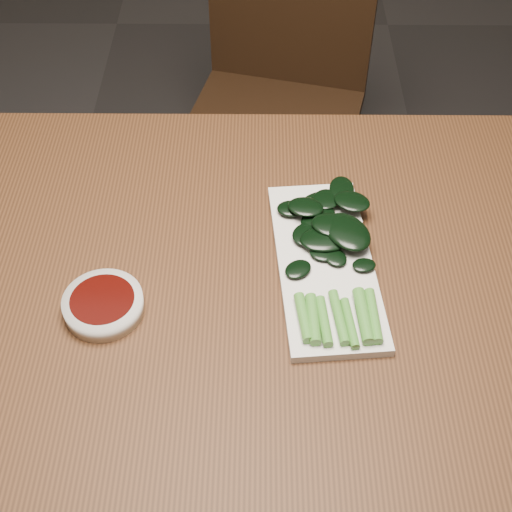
{
  "coord_description": "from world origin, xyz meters",
  "views": [
    {
      "loc": [
        0.04,
        -0.65,
        1.54
      ],
      "look_at": [
        0.03,
        0.05,
        0.76
      ],
      "focal_mm": 50.0,
      "sensor_mm": 36.0,
      "label": 1
    }
  ],
  "objects_px": {
    "chair_far": "(279,91)",
    "serving_plate": "(325,264)",
    "sauce_bowl": "(103,305)",
    "table": "(235,314)",
    "gai_lan": "(332,246)"
  },
  "relations": [
    {
      "from": "table",
      "to": "chair_far",
      "type": "xyz_separation_m",
      "value": [
        0.08,
        0.84,
        -0.19
      ]
    },
    {
      "from": "table",
      "to": "gai_lan",
      "type": "relative_size",
      "value": 4.29
    },
    {
      "from": "sauce_bowl",
      "to": "gai_lan",
      "type": "bearing_deg",
      "value": 17.71
    },
    {
      "from": "chair_far",
      "to": "sauce_bowl",
      "type": "xyz_separation_m",
      "value": [
        -0.26,
        -0.89,
        0.28
      ]
    },
    {
      "from": "chair_far",
      "to": "gai_lan",
      "type": "relative_size",
      "value": 2.73
    },
    {
      "from": "chair_far",
      "to": "sauce_bowl",
      "type": "distance_m",
      "value": 0.97
    },
    {
      "from": "sauce_bowl",
      "to": "gai_lan",
      "type": "xyz_separation_m",
      "value": [
        0.32,
        0.1,
        0.01
      ]
    },
    {
      "from": "sauce_bowl",
      "to": "serving_plate",
      "type": "bearing_deg",
      "value": 14.98
    },
    {
      "from": "gai_lan",
      "to": "chair_far",
      "type": "bearing_deg",
      "value": 94.33
    },
    {
      "from": "chair_far",
      "to": "serving_plate",
      "type": "height_order",
      "value": "chair_far"
    },
    {
      "from": "sauce_bowl",
      "to": "chair_far",
      "type": "bearing_deg",
      "value": 73.75
    },
    {
      "from": "sauce_bowl",
      "to": "gai_lan",
      "type": "distance_m",
      "value": 0.34
    },
    {
      "from": "chair_far",
      "to": "gai_lan",
      "type": "height_order",
      "value": "chair_far"
    },
    {
      "from": "sauce_bowl",
      "to": "table",
      "type": "bearing_deg",
      "value": 15.56
    },
    {
      "from": "chair_far",
      "to": "sauce_bowl",
      "type": "bearing_deg",
      "value": -92.59
    }
  ]
}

